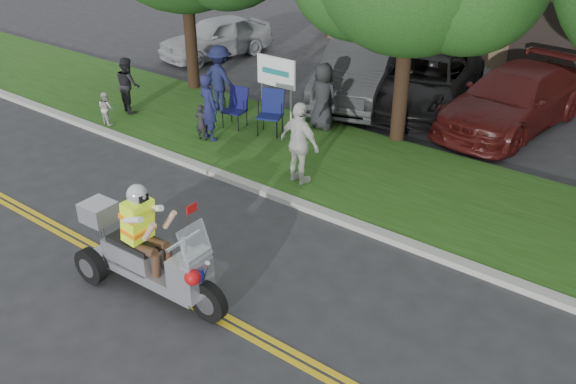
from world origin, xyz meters
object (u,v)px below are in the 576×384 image
Objects in this scene: parked_car_mid at (425,81)px; spectator_adult_right at (300,144)px; parked_car_right at (513,99)px; lawn_chair_a at (237,105)px; lawn_chair_b at (271,109)px; parked_car_left at (360,70)px; trike_scooter at (147,255)px; spectator_adult_left at (209,107)px; parked_car_far_left at (216,37)px; spectator_adult_mid at (128,85)px.

spectator_adult_right is at bearing -98.39° from parked_car_mid.
lawn_chair_a is at bearing -133.29° from parked_car_right.
parked_car_left is at bearing 64.55° from lawn_chair_b.
lawn_chair_b is at bearing -124.98° from parked_car_mid.
spectator_adult_left is at bearing 122.41° from trike_scooter.
parked_car_right reaches higher than lawn_chair_a.
trike_scooter reaches higher than parked_car_left.
lawn_chair_b is at bearing -31.00° from spectator_adult_right.
trike_scooter is at bearing 101.54° from spectator_adult_right.
parked_car_far_left is at bearing -33.42° from spectator_adult_left.
parked_car_right is (2.14, 10.66, 0.11)m from trike_scooter.
parked_car_right reaches higher than parked_car_far_left.
parked_car_right is (2.42, 6.18, -0.22)m from spectator_adult_right.
lawn_chair_a is at bearing -18.42° from spectator_adult_right.
parked_car_right is (2.60, -0.09, 0.04)m from parked_car_mid.
spectator_adult_left reaches higher than parked_car_right.
parked_car_right is (8.78, 5.55, -0.08)m from spectator_adult_mid.
spectator_adult_right is at bearing -103.48° from parked_car_right.
parked_car_right is (10.93, -0.22, 0.05)m from parked_car_far_left.
lawn_chair_b is (1.00, 0.21, 0.05)m from lawn_chair_a.
parked_car_far_left is 0.79× the size of parked_car_right.
lawn_chair_b is 7.76m from parked_car_far_left.
trike_scooter is 6.79m from lawn_chair_b.
parked_car_far_left is (-8.79, 10.87, 0.05)m from trike_scooter.
spectator_adult_left is (0.05, -1.08, 0.26)m from lawn_chair_a.
spectator_adult_mid reaches higher than parked_car_far_left.
parked_car_far_left is at bearing 154.34° from parked_car_left.
lawn_chair_a is at bearing -141.74° from spectator_adult_mid.
spectator_adult_right is 6.64m from parked_car_right.
parked_car_mid is at bearing 46.56° from lawn_chair_a.
parked_car_left is 1.90m from parked_car_mid.
spectator_adult_left is 0.93× the size of spectator_adult_right.
lawn_chair_b reaches higher than lawn_chair_a.
parked_car_mid is at bearing -117.00° from spectator_adult_mid.
parked_car_left is at bearing -110.85° from spectator_adult_mid.
parked_car_left is (6.55, -0.78, 0.15)m from parked_car_far_left.
trike_scooter is 2.88× the size of lawn_chair_a.
trike_scooter reaches higher than parked_car_mid.
parked_car_left is at bearing -164.74° from parked_car_right.
spectator_adult_right is at bearing -25.47° from parked_car_far_left.
parked_car_mid is at bearing -80.26° from spectator_adult_right.
parked_car_far_left is 0.80× the size of parked_car_mid.
parked_car_mid is at bearing 90.17° from trike_scooter.
trike_scooter is 0.55× the size of parked_car_mid.
spectator_adult_right reaches higher than parked_car_left.
parked_car_mid is (8.33, -0.12, 0.02)m from parked_car_far_left.
spectator_adult_right is at bearing -89.56° from parked_car_left.
lawn_chair_a is at bearing -133.44° from parked_car_mid.
parked_car_right is at bearing 28.78° from lawn_chair_a.
spectator_adult_mid is 0.35× the size of parked_car_far_left.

